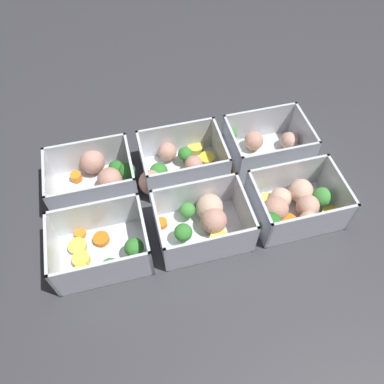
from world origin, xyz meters
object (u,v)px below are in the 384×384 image
Objects in this scene: container_near_left at (102,250)px; container_far_left at (98,177)px; container_near_right at (294,205)px; container_far_center at (177,166)px; container_far_right at (264,146)px; container_near_center at (205,220)px.

container_near_left and container_far_left have the same top height.
container_near_right is at bearing 0.64° from container_near_left.
container_far_center is 1.06× the size of container_far_right.
container_near_right and container_far_right have the same top height.
container_far_left is (-0.34, 0.15, 0.00)m from container_near_right.
container_far_left is at bearing 86.88° from container_near_left.
container_near_center is 0.17m from container_near_right.
container_far_center is at bearing 41.99° from container_near_left.
container_near_left is at bearing -179.36° from container_near_right.
container_far_center is (0.16, 0.15, -0.00)m from container_near_left.
container_near_right is (0.35, 0.00, -0.00)m from container_near_left.
container_far_left is 1.02× the size of container_far_center.
container_far_left is at bearing 176.20° from container_far_center.
container_near_center is 0.14m from container_far_center.
container_near_left and container_near_right have the same top height.
container_far_center is (0.15, -0.01, -0.00)m from container_far_left.
container_near_center is 0.23m from container_far_left.
container_far_center is (-0.19, 0.14, -0.00)m from container_near_right.
container_near_center is at bearing -139.49° from container_far_right.
container_near_left is 0.90× the size of container_far_center.
container_near_right is 0.15m from container_far_right.
container_far_right is (0.34, -0.00, -0.00)m from container_far_left.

